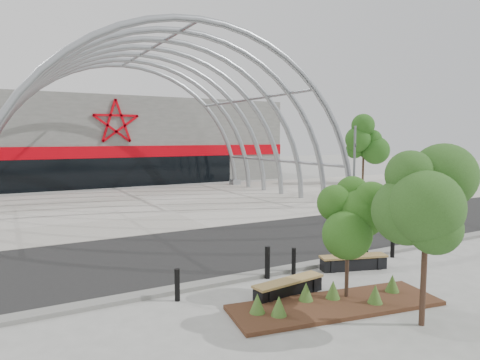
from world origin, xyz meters
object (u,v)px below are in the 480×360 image
signal_pole (354,165)px  bench_0 (289,288)px  bench_1 (353,262)px  bollard_2 (267,262)px  street_tree_1 (427,206)px  street_tree_0 (348,215)px

signal_pole → bench_0: bearing=-139.9°
bench_0 → bench_1: 3.43m
signal_pole → bollard_2: size_ratio=5.01×
bench_0 → bench_1: (3.30, 0.94, 0.00)m
street_tree_1 → bench_0: bearing=119.1°
signal_pole → bench_1: (-9.02, -9.42, -2.42)m
street_tree_0 → bollard_2: (-0.89, 2.54, -1.82)m
bench_0 → bollard_2: size_ratio=2.26×
bench_0 → bollard_2: (0.31, 1.56, 0.28)m
bench_0 → signal_pole: bearing=40.1°
signal_pole → bench_0: 16.28m
signal_pole → bench_0: signal_pole is taller
bench_0 → bollard_2: bollard_2 is taller
street_tree_1 → bench_1: (1.63, 3.93, -2.59)m
bench_0 → bench_1: size_ratio=0.99×
street_tree_0 → bench_0: (-1.20, 0.98, -2.10)m
signal_pole → bench_1: size_ratio=2.19×
bench_0 → bollard_2: bearing=78.9°
bollard_2 → street_tree_1: bearing=-73.4°
bollard_2 → bench_1: bearing=-11.7°
street_tree_0 → bollard_2: street_tree_0 is taller
signal_pole → street_tree_0: size_ratio=1.56×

